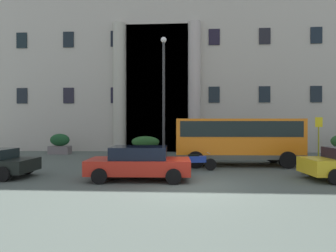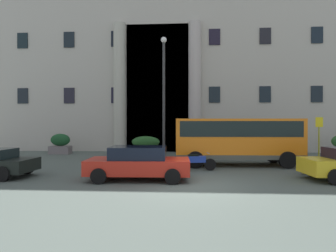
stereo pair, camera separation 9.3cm
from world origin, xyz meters
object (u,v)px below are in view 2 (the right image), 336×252
parked_sedan_second (139,163)px  hedge_planter_entrance_right (60,144)px  orange_minibus (237,137)px  motorcycle_far_end (196,162)px  hedge_planter_entrance_left (146,146)px  bus_stop_sign (319,134)px  lamppost_plaza_centre (164,88)px  scooter_by_planter (318,164)px  hedge_planter_far_west (266,146)px

parked_sedan_second → hedge_planter_entrance_right: bearing=126.5°
hedge_planter_entrance_right → orange_minibus: bearing=-22.5°
parked_sedan_second → motorcycle_far_end: (2.49, 2.46, -0.27)m
hedge_planter_entrance_left → motorcycle_far_end: (3.51, -6.81, -0.23)m
motorcycle_far_end → bus_stop_sign: bearing=15.4°
hedge_planter_entrance_left → lamppost_plaza_centre: size_ratio=0.26×
motorcycle_far_end → lamppost_plaza_centre: lamppost_plaza_centre is taller
hedge_planter_entrance_left → motorcycle_far_end: size_ratio=1.10×
motorcycle_far_end → scooter_by_planter: bearing=-15.0°
orange_minibus → lamppost_plaza_centre: lamppost_plaza_centre is taller
parked_sedan_second → orange_minibus: bearing=41.0°
hedge_planter_far_west → lamppost_plaza_centre: size_ratio=0.25×
bus_stop_sign → scooter_by_planter: 4.74m
bus_stop_sign → scooter_by_planter: bus_stop_sign is taller
orange_minibus → hedge_planter_far_west: size_ratio=3.34×
bus_stop_sign → motorcycle_far_end: bearing=-154.1°
scooter_by_planter → hedge_planter_entrance_left: bearing=126.4°
hedge_planter_entrance_left → motorcycle_far_end: bearing=-62.8°
hedge_planter_entrance_right → parked_sedan_second: 12.52m
motorcycle_far_end → lamppost_plaza_centre: size_ratio=0.24×
scooter_by_planter → motorcycle_far_end: (-5.74, 0.45, 0.00)m
bus_stop_sign → parked_sedan_second: size_ratio=0.64×
bus_stop_sign → lamppost_plaza_centre: 10.32m
bus_stop_sign → parked_sedan_second: bearing=-148.7°
orange_minibus → hedge_planter_entrance_left: bearing=139.7°
orange_minibus → hedge_planter_entrance_left: size_ratio=3.22×
bus_stop_sign → hedge_planter_far_west: 4.38m
orange_minibus → hedge_planter_entrance_left: (-5.90, 4.71, -0.90)m
scooter_by_planter → lamppost_plaza_centre: bearing=127.4°
orange_minibus → parked_sedan_second: 6.74m
orange_minibus → bus_stop_sign: bearing=15.4°
lamppost_plaza_centre → motorcycle_far_end: bearing=-69.4°
hedge_planter_far_west → parked_sedan_second: (-7.96, -9.85, 0.01)m
orange_minibus → lamppost_plaza_centre: (-4.44, 3.34, 3.23)m
hedge_planter_entrance_right → hedge_planter_far_west: hedge_planter_entrance_right is taller
hedge_planter_far_west → orange_minibus: bearing=-120.1°
lamppost_plaza_centre → orange_minibus: bearing=-36.9°
hedge_planter_far_west → lamppost_plaza_centre: (-7.52, -1.96, 4.10)m
bus_stop_sign → orange_minibus: bearing=-162.9°
hedge_planter_entrance_right → lamppost_plaza_centre: 9.37m
orange_minibus → scooter_by_planter: bearing=-39.0°
parked_sedan_second → hedge_planter_entrance_left: bearing=94.3°
bus_stop_sign → motorcycle_far_end: size_ratio=1.40×
motorcycle_far_end → lamppost_plaza_centre: 7.26m
orange_minibus → motorcycle_far_end: bearing=-140.5°
hedge_planter_far_west → scooter_by_planter: hedge_planter_far_west is taller
orange_minibus → motorcycle_far_end: 3.38m
orange_minibus → lamppost_plaza_centre: size_ratio=0.84×
orange_minibus → motorcycle_far_end: orange_minibus is taller
bus_stop_sign → lamppost_plaza_centre: bearing=169.9°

